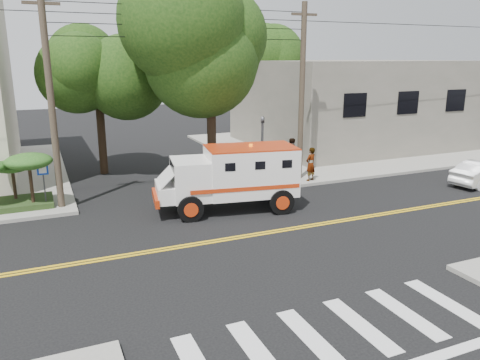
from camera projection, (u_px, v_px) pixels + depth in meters
name	position (u px, v px, depth m)	size (l,w,h in m)	color
ground	(235.00, 238.00, 17.02)	(100.00, 100.00, 0.00)	black
sidewalk_ne	(334.00, 146.00, 34.17)	(17.00, 17.00, 0.15)	gray
building_right	(349.00, 102.00, 34.40)	(14.00, 12.00, 6.00)	#69665A
utility_pole_left	(51.00, 105.00, 19.04)	(0.28, 0.28, 9.00)	#382D23
utility_pole_right	(302.00, 95.00, 23.80)	(0.28, 0.28, 9.00)	#382D23
tree_main	(221.00, 39.00, 21.44)	(6.08, 5.70, 9.85)	black
tree_left	(103.00, 70.00, 24.99)	(4.48, 4.20, 7.70)	black
tree_right	(264.00, 61.00, 32.86)	(4.80, 4.50, 8.20)	black
traffic_signal	(262.00, 145.00, 22.88)	(0.15, 0.18, 3.60)	#3F3F42
accessibility_sign	(44.00, 179.00, 19.76)	(0.45, 0.10, 2.02)	#3F3F42
palm_planter	(11.00, 173.00, 19.62)	(3.52, 2.63, 2.36)	#1E3314
armored_truck	(233.00, 175.00, 19.82)	(6.27, 3.20, 2.73)	white
pedestrian_a	(311.00, 164.00, 24.16)	(0.64, 0.42, 1.74)	gray
pedestrian_b	(291.00, 155.00, 26.25)	(0.90, 0.70, 1.86)	gray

